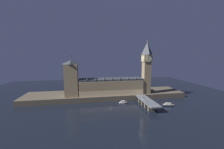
# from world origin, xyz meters

# --- Properties ---
(ground_plane) EXTENTS (400.00, 400.00, 0.00)m
(ground_plane) POSITION_xyz_m (0.00, 0.00, 0.00)
(ground_plane) COLOR black
(embankment) EXTENTS (220.00, 42.00, 6.85)m
(embankment) POSITION_xyz_m (0.00, 39.00, 3.43)
(embankment) COLOR brown
(embankment) RESTS_ON ground_plane
(parliament_hall) EXTENTS (85.27, 21.32, 25.55)m
(parliament_hall) POSITION_xyz_m (6.08, 30.98, 17.49)
(parliament_hall) COLOR #9E845B
(parliament_hall) RESTS_ON embankment
(clock_tower) EXTENTS (11.98, 12.09, 71.69)m
(clock_tower) POSITION_xyz_m (54.71, 26.37, 44.84)
(clock_tower) COLOR #9E845B
(clock_tower) RESTS_ON embankment
(victoria_tower) EXTENTS (16.58, 16.58, 52.53)m
(victoria_tower) POSITION_xyz_m (-45.82, 29.63, 30.21)
(victoria_tower) COLOR #9E845B
(victoria_tower) RESTS_ON embankment
(bridge) EXTENTS (12.09, 46.00, 7.39)m
(bridge) POSITION_xyz_m (42.97, -5.00, 4.83)
(bridge) COLOR slate
(bridge) RESTS_ON ground_plane
(car_northbound_lead) EXTENTS (2.08, 4.58, 1.36)m
(car_northbound_lead) POSITION_xyz_m (40.31, 0.23, 8.03)
(car_northbound_lead) COLOR silver
(car_northbound_lead) RESTS_ON bridge
(pedestrian_near_rail) EXTENTS (0.38, 0.38, 1.63)m
(pedestrian_near_rail) POSITION_xyz_m (37.65, -15.16, 8.25)
(pedestrian_near_rail) COLOR black
(pedestrian_near_rail) RESTS_ON bridge
(pedestrian_mid_walk) EXTENTS (0.38, 0.38, 1.58)m
(pedestrian_mid_walk) POSITION_xyz_m (48.29, -3.18, 8.22)
(pedestrian_mid_walk) COLOR black
(pedestrian_mid_walk) RESTS_ON bridge
(street_lamp_near) EXTENTS (1.34, 0.60, 6.55)m
(street_lamp_near) POSITION_xyz_m (37.25, -19.72, 11.49)
(street_lamp_near) COLOR #2D3333
(street_lamp_near) RESTS_ON bridge
(street_lamp_mid) EXTENTS (1.34, 0.60, 6.41)m
(street_lamp_mid) POSITION_xyz_m (48.69, -5.00, 11.41)
(street_lamp_mid) COLOR #2D3333
(street_lamp_mid) RESTS_ON bridge
(boat_upstream) EXTENTS (11.25, 4.48, 3.18)m
(boat_upstream) POSITION_xyz_m (17.60, 9.24, 1.16)
(boat_upstream) COLOR white
(boat_upstream) RESTS_ON ground_plane
(boat_downstream) EXTENTS (14.50, 7.65, 3.67)m
(boat_downstream) POSITION_xyz_m (67.75, -8.61, 1.34)
(boat_downstream) COLOR #1E2842
(boat_downstream) RESTS_ON ground_plane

